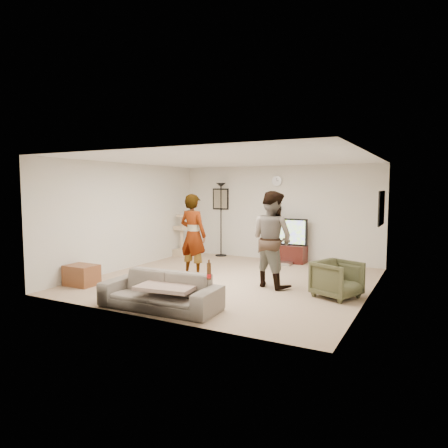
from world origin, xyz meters
The scene contains 24 objects.
floor centered at (0.00, 0.00, -0.01)m, with size 5.50×5.50×0.02m, color tan.
ceiling centered at (0.00, 0.00, 2.51)m, with size 5.50×5.50×0.02m, color white.
wall_back centered at (0.00, 2.75, 1.25)m, with size 5.50×0.04×2.50m, color silver.
wall_front centered at (0.00, -2.75, 1.25)m, with size 5.50×0.04×2.50m, color silver.
wall_left centered at (-2.75, 0.00, 1.25)m, with size 0.04×5.50×2.50m, color silver.
wall_right centered at (2.75, 0.00, 1.25)m, with size 0.04×5.50×2.50m, color silver.
wall_clock centered at (0.00, 2.72, 2.10)m, with size 0.26×0.26×0.04m, color white.
wall_speaker centered at (0.00, 2.69, 1.38)m, with size 0.25×0.10×0.10m, color black.
picture_back centered at (-1.70, 2.73, 1.60)m, with size 0.42×0.03×0.52m, color gray.
picture_right centered at (2.73, 1.60, 1.50)m, with size 0.03×0.78×0.62m, color #FFAF73.
tv_stand centered at (0.32, 2.50, 0.23)m, with size 1.08×0.45×0.45m, color black.
console_box centered at (0.42, 2.11, 0.04)m, with size 0.40×0.30×0.07m, color #B7B7B9.
tv centered at (0.32, 2.50, 0.79)m, with size 1.15×0.08×0.68m, color black.
tv_screen centered at (0.32, 2.46, 0.79)m, with size 1.06×0.01×0.60m, color #95D713.
floor_lamp centered at (-1.59, 2.55, 1.03)m, with size 0.32×0.32×2.06m, color black.
cat_tree centered at (-2.53, 1.97, 0.59)m, with size 0.38×0.38×1.18m, color #C4AC89.
person_left centered at (-0.90, -0.02, 0.90)m, with size 0.65×0.43×1.79m, color #B8B9BE.
person_right centered at (0.95, -0.08, 0.93)m, with size 0.91×0.71×1.87m, color #383C85.
sofa centered at (-0.09, -2.28, 0.28)m, with size 1.95×0.76×0.57m, color slate.
throw_blanket centered at (0.08, -2.28, 0.38)m, with size 0.90×0.70×0.06m, color tan.
beer_bottle centered at (0.81, -2.28, 0.69)m, with size 0.06×0.06×0.25m, color #452710.
armchair centered at (2.26, -0.30, 0.33)m, with size 0.70×0.72×0.65m, color #3F4128.
side_table centered at (-2.40, -1.77, 0.20)m, with size 0.61×0.46×0.41m, color brown.
toy_ball centered at (-1.01, -0.57, 0.03)m, with size 0.06×0.06×0.06m, color #088FAC.
Camera 1 is at (3.76, -7.38, 1.94)m, focal length 32.34 mm.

